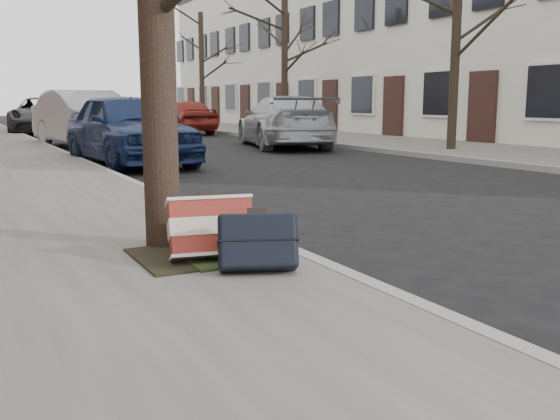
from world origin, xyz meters
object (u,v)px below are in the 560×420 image
suitcase_red (211,228)px  suitcase_navy (258,241)px  car_near_mid (87,119)px  car_near_front (129,128)px

suitcase_red → suitcase_navy: bearing=-59.7°
suitcase_navy → car_near_mid: car_near_mid is taller
car_near_front → suitcase_red: bearing=-104.8°
suitcase_navy → car_near_front: bearing=102.9°
suitcase_red → car_near_front: 8.52m
suitcase_red → car_near_mid: size_ratio=0.12×
suitcase_navy → car_near_mid: size_ratio=0.11×
car_near_mid → suitcase_red: bearing=-106.5°
car_near_mid → suitcase_navy: bearing=-105.7°
car_near_mid → car_near_front: bearing=-101.3°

